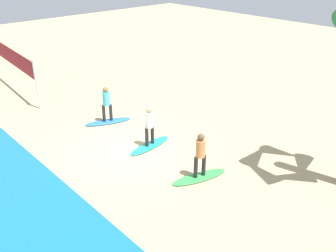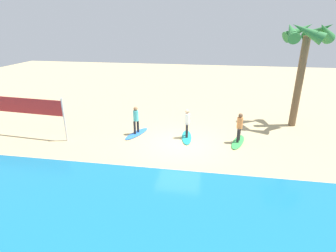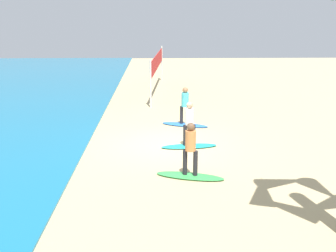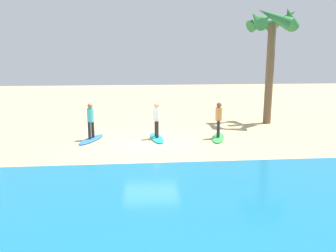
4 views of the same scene
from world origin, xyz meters
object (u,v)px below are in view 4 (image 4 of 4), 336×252
surfer_green (219,117)px  palm_tree (272,30)px  surfboard_teal (157,138)px  surfboard_blue (92,139)px  surfer_teal (157,117)px  surfboard_green (218,138)px  surfer_blue (91,118)px

surfer_green → palm_tree: bearing=-137.4°
surfboard_teal → palm_tree: size_ratio=0.32×
surfboard_teal → palm_tree: bearing=109.6°
surfboard_teal → surfboard_blue: same height
surfer_teal → surfboard_green: bearing=176.2°
surfboard_green → palm_tree: size_ratio=0.32×
palm_tree → surfboard_teal: bearing=25.9°
surfer_green → surfboard_teal: size_ratio=0.78×
surfboard_green → surfer_blue: (5.94, -0.24, 0.99)m
surfer_teal → surfer_blue: (3.03, -0.04, 0.00)m
surfboard_green → surfboard_blue: same height
surfer_teal → palm_tree: (-6.59, -3.20, 4.19)m
surfboard_teal → surfer_blue: size_ratio=1.28×
surfer_green → surfboard_teal: bearing=-3.8°
surfboard_green → surfer_teal: 3.08m
surfboard_teal → surfer_teal: size_ratio=1.28×
surfboard_green → palm_tree: 7.21m
surfboard_teal → surfer_blue: 3.19m
palm_tree → surfboard_blue: bearing=18.2°
surfboard_green → surfer_teal: bearing=-78.0°
surfboard_blue → surfer_teal: bearing=110.2°
surfer_green → surfer_blue: 5.94m
surfer_teal → surfer_blue: same height
surfer_green → surfboard_teal: surfer_green is taller
surfboard_blue → palm_tree: size_ratio=0.32×
surfer_teal → palm_tree: 8.44m
surfer_teal → palm_tree: palm_tree is taller
surfer_blue → surfer_green: bearing=177.7°
surfboard_green → surfboard_teal: size_ratio=1.00×
surfboard_teal → surfboard_green: bearing=79.9°
surfer_teal → surfer_green: bearing=176.2°
surfboard_green → surfboard_teal: 2.91m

